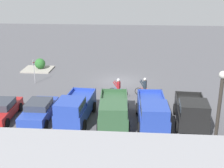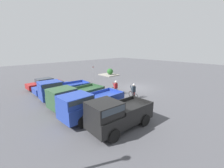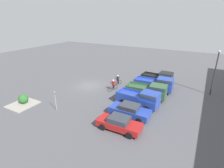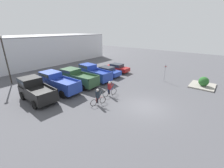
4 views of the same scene
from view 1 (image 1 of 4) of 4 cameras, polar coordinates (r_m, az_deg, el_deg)
The scene contains 13 objects.
ground_plane at distance 32.13m, azimuth 1.30°, elevation 0.52°, with size 80.00×80.00×0.00m, color #4C4C51.
pickup_truck_0 at distance 22.88m, azimuth 14.36°, elevation -4.84°, with size 2.45×4.91×2.24m.
pickup_truck_1 at distance 22.31m, azimuth 7.44°, elevation -5.04°, with size 2.34×5.60×2.18m.
pickup_truck_2 at distance 22.55m, azimuth 0.29°, elevation -4.82°, with size 2.50×5.43×2.04m.
pickup_truck_3 at distance 22.99m, azimuth -6.83°, elevation -4.39°, with size 2.45×5.38×2.13m.
sedan_0 at distance 24.05m, azimuth -13.18°, elevation -4.66°, with size 2.06×4.57×1.44m.
sedan_1 at distance 24.95m, azimuth -19.40°, elevation -4.43°, with size 1.96×4.43×1.42m.
cyclist_0 at distance 27.74m, azimuth 1.15°, elevation -0.63°, with size 1.79×0.63×1.72m.
cyclist_1 at distance 28.13m, azimuth 5.97°, elevation -0.50°, with size 1.70×0.61×1.70m.
fire_lane_sign at distance 32.01m, azimuth -14.08°, elevation 2.68°, with size 0.12×0.29×2.48m.
lamppost at distance 15.13m, azimuth 18.64°, elevation -7.19°, with size 0.36×0.36×6.34m.
curb_island at distance 37.02m, azimuth -13.39°, elevation 2.63°, with size 3.26×2.85×0.15m, color gray.
shrub at distance 36.82m, azimuth -13.03°, elevation 3.66°, with size 1.20×1.20×1.20m.
Camera 1 is at (-1.70, 30.43, 10.16)m, focal length 50.00 mm.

